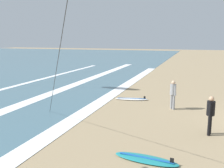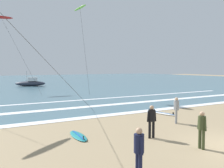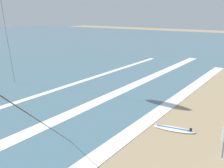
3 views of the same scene
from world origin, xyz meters
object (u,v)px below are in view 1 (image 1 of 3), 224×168
surfboard_near_water (132,99)px  surfboard_left_pile (146,159)px  surfer_background_far (211,112)px  surfer_left_far (173,92)px

surfboard_near_water → surfboard_left_pile: size_ratio=1.01×
surfer_background_far → surfboard_near_water: size_ratio=0.74×
surfer_background_far → surfboard_near_water: bearing=43.0°
surfer_background_far → surfboard_left_pile: size_ratio=0.74×
surfer_background_far → surfboard_left_pile: surfer_background_far is taller
surfer_left_far → surfboard_left_pile: (-6.34, 0.23, -0.91)m
surfer_left_far → surfboard_left_pile: surfer_left_far is taller
surfer_background_far → surfboard_near_water: 6.57m
surfer_background_far → surfboard_left_pile: (-2.99, 2.00, -0.91)m
surfer_background_far → surfer_left_far: (3.36, 1.77, 0.00)m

